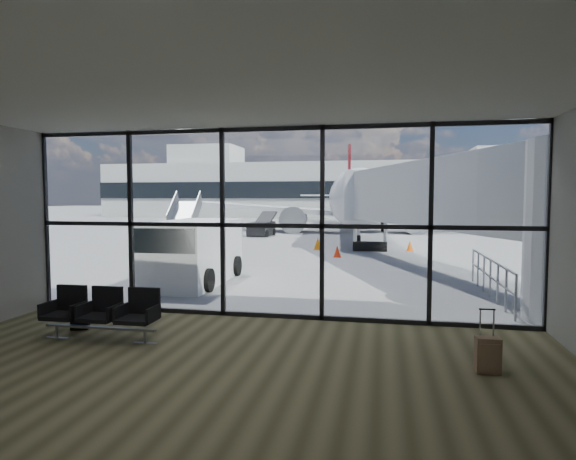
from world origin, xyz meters
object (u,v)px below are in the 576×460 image
(seating_row, at_px, (103,311))
(suitcase, at_px, (488,355))
(belt_loader, at_px, (262,228))
(mobile_stairs, at_px, (182,233))
(backpack, at_px, (80,318))
(airliner, at_px, (353,199))
(service_van, at_px, (192,251))

(seating_row, xyz_separation_m, suitcase, (7.20, -0.53, -0.27))
(belt_loader, xyz_separation_m, mobile_stairs, (-3.46, -6.75, 0.02))
(seating_row, height_order, mobile_stairs, mobile_stairs)
(backpack, xyz_separation_m, mobile_stairs, (-6.03, 19.18, 0.37))
(suitcase, distance_m, airliner, 34.27)
(backpack, distance_m, belt_loader, 26.05)
(belt_loader, distance_m, mobile_stairs, 7.59)
(service_van, bearing_deg, belt_loader, 96.29)
(suitcase, height_order, airliner, airliner)
(suitcase, bearing_deg, seating_row, 172.62)
(seating_row, xyz_separation_m, backpack, (-0.90, 0.54, -0.32))
(service_van, bearing_deg, suitcase, -42.57)
(mobile_stairs, bearing_deg, service_van, -73.82)
(service_van, distance_m, mobile_stairs, 14.65)
(service_van, relative_size, mobile_stairs, 1.22)
(seating_row, relative_size, service_van, 0.49)
(suitcase, bearing_deg, airliner, 94.06)
(service_van, xyz_separation_m, mobile_stairs, (-6.17, 13.28, -0.44))
(airliner, distance_m, service_van, 27.25)
(suitcase, bearing_deg, mobile_stairs, 121.72)
(mobile_stairs, bearing_deg, suitcase, -63.81)
(airliner, bearing_deg, suitcase, -87.92)
(seating_row, height_order, backpack, seating_row)
(belt_loader, relative_size, mobile_stairs, 1.00)
(suitcase, bearing_deg, belt_loader, 108.36)
(suitcase, bearing_deg, backpack, 169.33)
(seating_row, relative_size, suitcase, 2.27)
(seating_row, bearing_deg, suitcase, -4.66)
(airliner, bearing_deg, belt_loader, -137.68)
(backpack, relative_size, suitcase, 0.52)
(seating_row, distance_m, airliner, 33.58)
(belt_loader, height_order, mobile_stairs, mobile_stairs)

